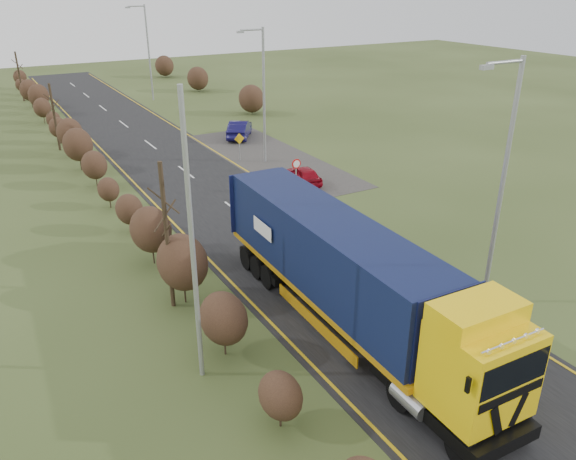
% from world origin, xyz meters
% --- Properties ---
extents(ground, '(160.00, 160.00, 0.00)m').
position_xyz_m(ground, '(0.00, 0.00, 0.00)').
color(ground, '#34411C').
rests_on(ground, ground).
extents(road, '(8.00, 120.00, 0.02)m').
position_xyz_m(road, '(0.00, 10.00, 0.01)').
color(road, black).
rests_on(road, ground).
extents(layby, '(6.00, 18.00, 0.02)m').
position_xyz_m(layby, '(6.50, 20.00, 0.01)').
color(layby, '#33302D').
rests_on(layby, ground).
extents(lane_markings, '(7.52, 116.00, 0.01)m').
position_xyz_m(lane_markings, '(0.00, 9.69, 0.03)').
color(lane_markings, '#C19B12').
rests_on(lane_markings, road).
extents(hedgerow, '(2.24, 102.04, 6.05)m').
position_xyz_m(hedgerow, '(-6.00, 7.89, 1.62)').
color(hedgerow, '#321F16').
rests_on(hedgerow, ground).
extents(lorry, '(2.95, 15.20, 4.22)m').
position_xyz_m(lorry, '(-1.43, -0.81, 2.39)').
color(lorry, black).
rests_on(lorry, ground).
extents(car_red_hatchback, '(1.72, 3.50, 1.15)m').
position_xyz_m(car_red_hatchback, '(5.76, 14.04, 0.57)').
color(car_red_hatchback, maroon).
rests_on(car_red_hatchback, ground).
extents(car_blue_sedan, '(3.69, 4.45, 1.43)m').
position_xyz_m(car_blue_sedan, '(7.13, 26.46, 0.72)').
color(car_blue_sedan, '#0E0A3C').
rests_on(car_blue_sedan, ground).
extents(streetlight_near, '(2.05, 0.19, 9.69)m').
position_xyz_m(streetlight_near, '(4.47, -2.01, 5.36)').
color(streetlight_near, '#939698').
rests_on(streetlight_near, ground).
extents(streetlight_mid, '(1.96, 0.18, 9.20)m').
position_xyz_m(streetlight_mid, '(5.68, 19.42, 5.07)').
color(streetlight_mid, '#939698').
rests_on(streetlight_mid, ground).
extents(streetlight_far, '(2.06, 0.19, 9.71)m').
position_xyz_m(streetlight_far, '(5.67, 45.58, 5.37)').
color(streetlight_far, '#939698').
rests_on(streetlight_far, ground).
extents(left_pole, '(0.16, 0.16, 9.51)m').
position_xyz_m(left_pole, '(-7.12, -0.62, 4.76)').
color(left_pole, '#939698').
rests_on(left_pole, ground).
extents(speed_sign, '(0.60, 0.10, 2.18)m').
position_xyz_m(speed_sign, '(4.45, 12.76, 1.51)').
color(speed_sign, '#939698').
rests_on(speed_sign, ground).
extents(warning_board, '(0.77, 0.11, 2.02)m').
position_xyz_m(warning_board, '(4.35, 20.59, 1.24)').
color(warning_board, '#939698').
rests_on(warning_board, ground).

